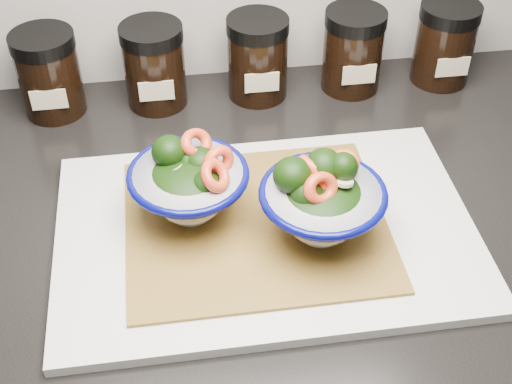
{
  "coord_description": "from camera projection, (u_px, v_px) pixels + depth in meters",
  "views": [
    {
      "loc": [
        -0.05,
        0.88,
        1.45
      ],
      "look_at": [
        0.03,
        1.42,
        0.96
      ],
      "focal_mm": 50.0,
      "sensor_mm": 36.0,
      "label": 1
    }
  ],
  "objects": [
    {
      "name": "cutting_board",
      "position": [
        266.0,
        231.0,
        0.77
      ],
      "size": [
        0.45,
        0.3,
        0.01
      ],
      "primitive_type": "cube",
      "color": "beige",
      "rests_on": "countertop"
    },
    {
      "name": "spice_jar_e",
      "position": [
        445.0,
        43.0,
        0.97
      ],
      "size": [
        0.08,
        0.08,
        0.11
      ],
      "color": "black",
      "rests_on": "countertop"
    },
    {
      "name": "spice_jar_c",
      "position": [
        258.0,
        58.0,
        0.94
      ],
      "size": [
        0.08,
        0.08,
        0.11
      ],
      "color": "black",
      "rests_on": "countertop"
    },
    {
      "name": "bamboo_mat",
      "position": [
        256.0,
        224.0,
        0.77
      ],
      "size": [
        0.28,
        0.24,
        0.0
      ],
      "primitive_type": "cube",
      "color": "olive",
      "rests_on": "cutting_board"
    },
    {
      "name": "spice_jar_d",
      "position": [
        353.0,
        50.0,
        0.96
      ],
      "size": [
        0.08,
        0.08,
        0.11
      ],
      "color": "black",
      "rests_on": "countertop"
    },
    {
      "name": "countertop",
      "position": [
        226.0,
        231.0,
        0.81
      ],
      "size": [
        3.5,
        0.6,
        0.04
      ],
      "primitive_type": "cube",
      "color": "black",
      "rests_on": "cabinet"
    },
    {
      "name": "spice_jar_a",
      "position": [
        49.0,
        74.0,
        0.91
      ],
      "size": [
        0.08,
        0.08,
        0.11
      ],
      "color": "black",
      "rests_on": "countertop"
    },
    {
      "name": "bowl_right",
      "position": [
        321.0,
        202.0,
        0.73
      ],
      "size": [
        0.13,
        0.13,
        0.1
      ],
      "rotation": [
        0.0,
        0.0,
        -0.41
      ],
      "color": "white",
      "rests_on": "bamboo_mat"
    },
    {
      "name": "spice_jar_b",
      "position": [
        154.0,
        65.0,
        0.93
      ],
      "size": [
        0.08,
        0.08,
        0.11
      ],
      "color": "black",
      "rests_on": "countertop"
    },
    {
      "name": "bowl_left",
      "position": [
        190.0,
        184.0,
        0.75
      ],
      "size": [
        0.13,
        0.13,
        0.09
      ],
      "rotation": [
        0.0,
        0.0,
        0.33
      ],
      "color": "white",
      "rests_on": "bamboo_mat"
    }
  ]
}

